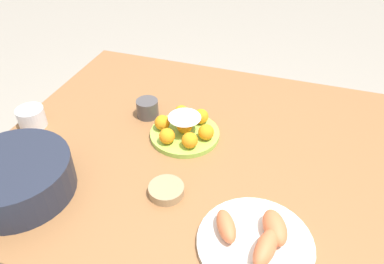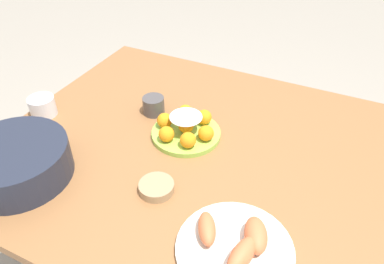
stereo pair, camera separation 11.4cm
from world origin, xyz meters
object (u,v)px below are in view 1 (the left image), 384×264
(seafood_platter, at_px, (257,240))
(cake_plate, at_px, (185,129))
(serving_bowl, at_px, (15,177))
(sauce_bowl, at_px, (166,190))
(dining_table, at_px, (199,172))
(cup_near, at_px, (147,108))
(cup_far, at_px, (32,118))

(seafood_platter, bearing_deg, cake_plate, -48.69)
(serving_bowl, relative_size, sauce_bowl, 3.10)
(dining_table, height_order, cup_near, cup_near)
(dining_table, height_order, serving_bowl, serving_bowl)
(cake_plate, xyz_separation_m, seafood_platter, (-0.29, 0.33, -0.01))
(seafood_platter, bearing_deg, serving_bowl, 2.71)
(dining_table, xyz_separation_m, serving_bowl, (0.40, 0.32, 0.15))
(sauce_bowl, relative_size, cup_far, 1.09)
(cake_plate, bearing_deg, dining_table, 145.74)
(serving_bowl, distance_m, cup_near, 0.47)
(cake_plate, bearing_deg, sauce_bowl, 98.06)
(cake_plate, relative_size, sauce_bowl, 2.30)
(serving_bowl, distance_m, sauce_bowl, 0.39)
(dining_table, relative_size, cup_far, 14.09)
(cake_plate, distance_m, seafood_platter, 0.44)
(sauce_bowl, bearing_deg, serving_bowl, 16.95)
(seafood_platter, bearing_deg, dining_table, -51.63)
(dining_table, height_order, sauce_bowl, sauce_bowl)
(seafood_platter, bearing_deg, sauce_bowl, -18.21)
(seafood_platter, bearing_deg, cup_far, -16.15)
(cake_plate, bearing_deg, cup_near, -23.12)
(cake_plate, xyz_separation_m, serving_bowl, (0.34, 0.36, 0.02))
(sauce_bowl, distance_m, seafood_platter, 0.27)
(cake_plate, height_order, sauce_bowl, cake_plate)
(seafood_platter, relative_size, cup_far, 3.11)
(cake_plate, height_order, cup_far, cake_plate)
(cup_near, bearing_deg, cake_plate, 156.88)
(cup_near, bearing_deg, serving_bowl, 66.86)
(cake_plate, xyz_separation_m, cup_near, (0.16, -0.07, 0.00))
(dining_table, bearing_deg, serving_bowl, 38.38)
(dining_table, relative_size, serving_bowl, 4.16)
(cup_near, bearing_deg, dining_table, 153.45)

